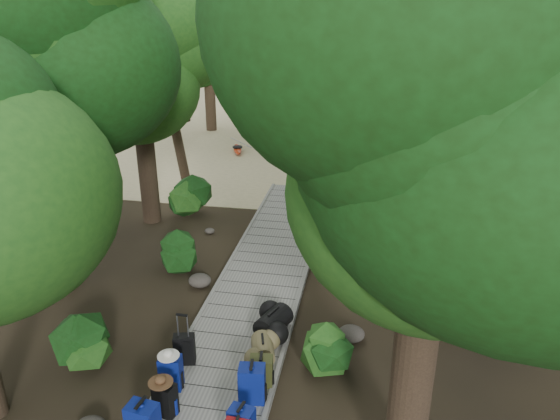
% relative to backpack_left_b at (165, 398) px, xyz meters
% --- Properties ---
extents(ground, '(120.00, 120.00, 0.00)m').
position_rel_backpack_left_b_xyz_m(ground, '(0.61, 3.72, -0.44)').
color(ground, '#312718').
rests_on(ground, ground).
extents(sand_beach, '(40.00, 22.00, 0.02)m').
position_rel_backpack_left_b_xyz_m(sand_beach, '(0.61, 19.72, -0.43)').
color(sand_beach, '#CDB98A').
rests_on(sand_beach, ground).
extents(distant_hill, '(32.00, 16.00, 12.00)m').
position_rel_backpack_left_b_xyz_m(distant_hill, '(-39.39, 51.72, -0.44)').
color(distant_hill, black).
rests_on(distant_hill, ground).
extents(boardwalk, '(2.00, 12.00, 0.12)m').
position_rel_backpack_left_b_xyz_m(boardwalk, '(0.61, 4.72, -0.38)').
color(boardwalk, gray).
rests_on(boardwalk, ground).
extents(backpack_left_b, '(0.41, 0.34, 0.64)m').
position_rel_backpack_left_b_xyz_m(backpack_left_b, '(0.00, 0.00, 0.00)').
color(backpack_left_b, black).
rests_on(backpack_left_b, boardwalk).
extents(backpack_left_c, '(0.39, 0.30, 0.69)m').
position_rel_backpack_left_b_xyz_m(backpack_left_c, '(-0.13, 0.60, 0.02)').
color(backpack_left_c, navy).
rests_on(backpack_left_c, boardwalk).
extents(backpack_right_c, '(0.46, 0.36, 0.73)m').
position_rel_backpack_left_b_xyz_m(backpack_right_c, '(1.29, 0.56, 0.05)').
color(backpack_right_c, navy).
rests_on(backpack_right_c, boardwalk).
extents(backpack_right_d, '(0.42, 0.33, 0.60)m').
position_rel_backpack_left_b_xyz_m(backpack_right_d, '(1.36, 0.97, -0.02)').
color(backpack_right_d, '#313614').
rests_on(backpack_right_d, boardwalk).
extents(duffel_right_khaki, '(0.56, 0.70, 0.41)m').
position_rel_backpack_left_b_xyz_m(duffel_right_khaki, '(1.23, 1.64, -0.12)').
color(duffel_right_khaki, brown).
rests_on(duffel_right_khaki, boardwalk).
extents(duffel_right_black, '(0.72, 0.88, 0.48)m').
position_rel_backpack_left_b_xyz_m(duffel_right_black, '(1.27, 2.46, -0.08)').
color(duffel_right_black, black).
rests_on(duffel_right_black, boardwalk).
extents(suitcase_on_boardwalk, '(0.41, 0.29, 0.58)m').
position_rel_backpack_left_b_xyz_m(suitcase_on_boardwalk, '(-0.13, 1.27, -0.03)').
color(suitcase_on_boardwalk, black).
rests_on(suitcase_on_boardwalk, boardwalk).
extents(lone_suitcase_on_sand, '(0.46, 0.27, 0.72)m').
position_rel_backpack_left_b_xyz_m(lone_suitcase_on_sand, '(1.03, 11.69, -0.06)').
color(lone_suitcase_on_sand, black).
rests_on(lone_suitcase_on_sand, sand_beach).
extents(hat_brown, '(0.40, 0.40, 0.12)m').
position_rel_backpack_left_b_xyz_m(hat_brown, '(-0.03, -0.03, 0.38)').
color(hat_brown, '#51351E').
rests_on(hat_brown, backpack_left_b).
extents(hat_white, '(0.37, 0.37, 0.12)m').
position_rel_backpack_left_b_xyz_m(hat_white, '(-0.13, 0.55, 0.43)').
color(hat_white, silver).
rests_on(hat_white, backpack_left_c).
extents(kayak, '(1.50, 2.95, 0.29)m').
position_rel_backpack_left_b_xyz_m(kayak, '(-2.61, 14.51, -0.28)').
color(kayak, '#B02C0F').
rests_on(kayak, sand_beach).
extents(sun_lounger, '(1.01, 1.80, 0.55)m').
position_rel_backpack_left_b_xyz_m(sun_lounger, '(3.86, 13.79, -0.14)').
color(sun_lounger, silver).
rests_on(sun_lounger, sand_beach).
extents(tree_right_a, '(4.96, 4.96, 8.27)m').
position_rel_backpack_left_b_xyz_m(tree_right_a, '(3.72, -0.25, 3.69)').
color(tree_right_a, black).
rests_on(tree_right_a, ground).
extents(tree_right_b, '(5.23, 5.23, 9.33)m').
position_rel_backpack_left_b_xyz_m(tree_right_b, '(4.94, 3.22, 4.22)').
color(tree_right_b, black).
rests_on(tree_right_b, ground).
extents(tree_right_c, '(4.86, 4.86, 8.41)m').
position_rel_backpack_left_b_xyz_m(tree_right_c, '(4.67, 5.37, 3.77)').
color(tree_right_c, black).
rests_on(tree_right_c, ground).
extents(tree_right_d, '(5.52, 5.52, 10.12)m').
position_rel_backpack_left_b_xyz_m(tree_right_d, '(5.73, 7.27, 4.62)').
color(tree_right_d, black).
rests_on(tree_right_d, ground).
extents(tree_right_e, '(4.86, 4.86, 8.74)m').
position_rel_backpack_left_b_xyz_m(tree_right_e, '(4.52, 10.46, 3.93)').
color(tree_right_e, black).
rests_on(tree_right_e, ground).
extents(tree_right_f, '(5.18, 5.18, 9.26)m').
position_rel_backpack_left_b_xyz_m(tree_right_f, '(7.28, 12.58, 4.19)').
color(tree_right_f, black).
rests_on(tree_right_f, ground).
extents(tree_left_b, '(5.36, 5.36, 9.65)m').
position_rel_backpack_left_b_xyz_m(tree_left_b, '(-3.94, 3.44, 4.38)').
color(tree_left_b, black).
rests_on(tree_left_b, ground).
extents(tree_left_c, '(4.29, 4.29, 7.46)m').
position_rel_backpack_left_b_xyz_m(tree_left_c, '(-3.35, 7.40, 3.29)').
color(tree_left_c, black).
rests_on(tree_left_c, ground).
extents(tree_back_a, '(4.99, 4.99, 8.63)m').
position_rel_backpack_left_b_xyz_m(tree_back_a, '(-0.71, 18.93, 3.88)').
color(tree_back_a, black).
rests_on(tree_back_a, ground).
extents(tree_back_b, '(5.25, 5.25, 9.38)m').
position_rel_backpack_left_b_xyz_m(tree_back_b, '(2.32, 19.37, 4.25)').
color(tree_back_b, black).
rests_on(tree_back_b, ground).
extents(tree_back_c, '(5.52, 5.52, 9.94)m').
position_rel_backpack_left_b_xyz_m(tree_back_c, '(5.94, 18.89, 4.53)').
color(tree_back_c, black).
rests_on(tree_back_c, ground).
extents(tree_back_d, '(4.19, 4.19, 6.98)m').
position_rel_backpack_left_b_xyz_m(tree_back_d, '(-4.70, 17.70, 3.05)').
color(tree_back_d, black).
rests_on(tree_back_d, ground).
extents(palm_right_a, '(4.48, 4.48, 7.64)m').
position_rel_backpack_left_b_xyz_m(palm_right_a, '(3.85, 10.00, 3.38)').
color(palm_right_a, '#133910').
rests_on(palm_right_a, ground).
extents(palm_right_b, '(3.88, 3.88, 7.50)m').
position_rel_backpack_left_b_xyz_m(palm_right_b, '(5.25, 15.30, 3.31)').
color(palm_right_b, '#133910').
rests_on(palm_right_b, ground).
extents(palm_right_c, '(4.76, 4.76, 7.57)m').
position_rel_backpack_left_b_xyz_m(palm_right_c, '(3.50, 16.33, 3.34)').
color(palm_right_c, '#133910').
rests_on(palm_right_c, ground).
extents(palm_left_a, '(4.37, 4.37, 6.95)m').
position_rel_backpack_left_b_xyz_m(palm_left_a, '(-3.51, 10.17, 3.04)').
color(palm_left_a, '#133910').
rests_on(palm_left_a, ground).
extents(rock_left_b, '(0.33, 0.30, 0.18)m').
position_rel_backpack_left_b_xyz_m(rock_left_b, '(-2.35, 1.86, -0.35)').
color(rock_left_b, '#4C473F').
rests_on(rock_left_b, ground).
extents(rock_left_c, '(0.53, 0.48, 0.29)m').
position_rel_backpack_left_b_xyz_m(rock_left_c, '(-0.78, 4.08, -0.29)').
color(rock_left_c, '#4C473F').
rests_on(rock_left_c, ground).
extents(rock_left_d, '(0.28, 0.25, 0.15)m').
position_rel_backpack_left_b_xyz_m(rock_left_d, '(-1.42, 6.85, -0.36)').
color(rock_left_d, '#4C473F').
rests_on(rock_left_d, ground).
extents(rock_right_b, '(0.53, 0.48, 0.29)m').
position_rel_backpack_left_b_xyz_m(rock_right_b, '(2.80, 2.66, -0.30)').
color(rock_right_b, '#4C473F').
rests_on(rock_right_b, ground).
extents(rock_right_c, '(0.28, 0.25, 0.16)m').
position_rel_backpack_left_b_xyz_m(rock_right_c, '(1.98, 5.55, -0.36)').
color(rock_right_c, '#4C473F').
rests_on(rock_right_c, ground).
extents(rock_right_d, '(0.57, 0.52, 0.32)m').
position_rel_backpack_left_b_xyz_m(rock_right_d, '(3.80, 7.67, -0.28)').
color(rock_right_d, '#4C473F').
rests_on(rock_right_d, ground).
extents(shrub_left_a, '(1.08, 1.08, 0.97)m').
position_rel_backpack_left_b_xyz_m(shrub_left_a, '(-1.89, 1.06, 0.04)').
color(shrub_left_a, '#1C4B16').
rests_on(shrub_left_a, ground).
extents(shrub_left_b, '(1.02, 1.02, 0.92)m').
position_rel_backpack_left_b_xyz_m(shrub_left_b, '(-1.64, 4.66, 0.02)').
color(shrub_left_b, '#1C4B16').
rests_on(shrub_left_b, ground).
extents(shrub_left_c, '(1.30, 1.30, 1.17)m').
position_rel_backpack_left_b_xyz_m(shrub_left_c, '(-2.38, 7.98, 0.14)').
color(shrub_left_c, '#1C4B16').
rests_on(shrub_left_c, ground).
extents(shrub_right_a, '(1.05, 1.05, 0.95)m').
position_rel_backpack_left_b_xyz_m(shrub_right_a, '(2.57, 1.56, 0.03)').
color(shrub_right_a, '#1C4B16').
rests_on(shrub_right_a, ground).
extents(shrub_right_b, '(1.20, 1.20, 1.08)m').
position_rel_backpack_left_b_xyz_m(shrub_right_b, '(3.16, 5.79, 0.10)').
color(shrub_right_b, '#1C4B16').
rests_on(shrub_right_b, ground).
extents(shrub_right_c, '(0.77, 0.77, 0.70)m').
position_rel_backpack_left_b_xyz_m(shrub_right_c, '(2.22, 9.13, -0.09)').
color(shrub_right_c, '#1C4B16').
rests_on(shrub_right_c, ground).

